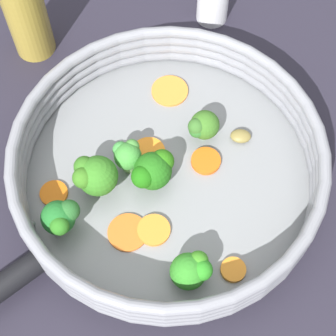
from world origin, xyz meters
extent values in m
plane|color=#23202C|center=(0.00, 0.00, 0.00)|extent=(4.00, 4.00, 0.00)
cylinder|color=gray|center=(0.00, 0.00, 0.01)|extent=(0.35, 0.35, 0.01)
torus|color=gray|center=(0.00, 0.00, 0.02)|extent=(0.37, 0.37, 0.01)
torus|color=gray|center=(0.00, 0.00, 0.04)|extent=(0.37, 0.37, 0.01)
torus|color=gray|center=(0.00, 0.00, 0.05)|extent=(0.37, 0.37, 0.01)
torus|color=gray|center=(0.00, 0.00, 0.07)|extent=(0.37, 0.37, 0.01)
sphere|color=gray|center=(0.15, 0.07, 0.02)|extent=(0.01, 0.01, 0.01)
sphere|color=gray|center=(0.10, 0.14, 0.02)|extent=(0.01, 0.01, 0.01)
cylinder|color=orange|center=(0.04, 0.08, 0.01)|extent=(0.06, 0.06, 0.00)
cylinder|color=#E55D14|center=(-0.05, -0.02, 0.02)|extent=(0.05, 0.05, 0.01)
cylinder|color=orange|center=(0.00, -0.12, 0.02)|extent=(0.06, 0.06, 0.00)
cylinder|color=orange|center=(0.01, 0.07, 0.02)|extent=(0.04, 0.04, 0.00)
cylinder|color=orange|center=(-0.07, 0.12, 0.02)|extent=(0.04, 0.04, 0.01)
cylinder|color=orange|center=(0.02, -0.03, 0.02)|extent=(0.05, 0.05, 0.00)
cylinder|color=orange|center=(0.13, 0.03, 0.02)|extent=(0.05, 0.05, 0.00)
cylinder|color=#5C914B|center=(-0.04, -0.06, 0.02)|extent=(0.01, 0.01, 0.01)
sphere|color=#366820|center=(-0.04, -0.06, 0.04)|extent=(0.04, 0.04, 0.04)
sphere|color=#2E6B28|center=(-0.03, -0.05, 0.04)|extent=(0.02, 0.02, 0.02)
sphere|color=#336425|center=(-0.03, -0.05, 0.04)|extent=(0.02, 0.02, 0.02)
cylinder|color=#64934D|center=(0.05, -0.01, 0.02)|extent=(0.02, 0.02, 0.02)
sphere|color=#3C8934|center=(0.05, -0.01, 0.04)|extent=(0.03, 0.03, 0.03)
sphere|color=#3E8D3E|center=(0.06, -0.02, 0.04)|extent=(0.02, 0.02, 0.02)
sphere|color=#458838|center=(0.04, -0.02, 0.05)|extent=(0.02, 0.02, 0.02)
cylinder|color=#7CA15E|center=(-0.02, 0.13, 0.02)|extent=(0.01, 0.01, 0.01)
sphere|color=#2E8023|center=(-0.02, 0.13, 0.04)|extent=(0.04, 0.04, 0.04)
sphere|color=#28861F|center=(-0.04, 0.13, 0.04)|extent=(0.02, 0.02, 0.02)
sphere|color=#347E1E|center=(-0.03, 0.12, 0.04)|extent=(0.02, 0.02, 0.02)
cylinder|color=#80B164|center=(0.12, 0.07, 0.02)|extent=(0.01, 0.01, 0.02)
sphere|color=#1D6425|center=(0.12, 0.07, 0.04)|extent=(0.04, 0.04, 0.04)
sphere|color=#245B25|center=(0.11, 0.07, 0.05)|extent=(0.02, 0.02, 0.02)
sphere|color=#286C1C|center=(0.12, 0.08, 0.05)|extent=(0.02, 0.02, 0.02)
cylinder|color=#7C9759|center=(0.02, 0.01, 0.02)|extent=(0.02, 0.02, 0.02)
sphere|color=#1F6215|center=(0.02, 0.01, 0.04)|extent=(0.04, 0.04, 0.04)
sphere|color=#1B640F|center=(0.03, 0.02, 0.05)|extent=(0.03, 0.03, 0.03)
sphere|color=#266B11|center=(0.01, 0.00, 0.05)|extent=(0.03, 0.03, 0.03)
cylinder|color=#8DB362|center=(0.08, 0.02, 0.02)|extent=(0.01, 0.01, 0.02)
sphere|color=#32731F|center=(0.08, 0.02, 0.05)|extent=(0.05, 0.05, 0.05)
sphere|color=#30691D|center=(0.09, 0.01, 0.05)|extent=(0.02, 0.02, 0.02)
sphere|color=#356D1C|center=(0.09, 0.03, 0.06)|extent=(0.02, 0.02, 0.02)
ellipsoid|color=olive|center=(-0.09, -0.05, 0.02)|extent=(0.03, 0.02, 0.01)
cylinder|color=white|center=(-0.06, -0.26, 0.03)|extent=(0.04, 0.04, 0.07)
cylinder|color=olive|center=(0.19, -0.20, 0.08)|extent=(0.05, 0.05, 0.15)
camera|label=1|loc=(-0.01, 0.31, 0.61)|focal=60.00mm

